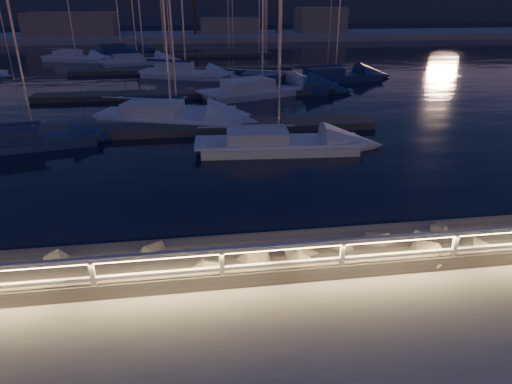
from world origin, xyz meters
TOP-DOWN VIEW (x-y plane):
  - ground at (0.00, 0.00)m, footprint 400.00×400.00m
  - harbor_water at (0.00, 31.22)m, footprint 400.00×440.00m
  - guard_rail at (-0.07, -0.00)m, footprint 44.11×0.12m
  - riprap at (6.48, 1.26)m, footprint 38.38×2.82m
  - floating_docks at (0.00, 32.50)m, footprint 22.00×36.00m
  - far_shore at (-0.12, 74.05)m, footprint 160.00×14.00m
  - distant_hills at (-22.13, 133.69)m, footprint 230.00×37.50m
  - sailboat_a at (-7.63, 14.34)m, footprint 6.57×3.16m
  - sailboat_c at (-0.91, 17.94)m, footprint 9.34×5.40m
  - sailboat_d at (4.47, 12.02)m, footprint 8.37×3.04m
  - sailboat_f at (-0.58, 19.47)m, footprint 7.56×3.21m
  - sailboat_g at (7.40, 27.61)m, footprint 9.52×6.09m
  - sailboat_h at (5.80, 25.59)m, footprint 10.31×6.20m
  - sailboat_j at (0.03, 34.52)m, footprint 8.93×5.66m
  - sailboat_k at (-5.26, 44.18)m, footprint 8.36×4.69m
  - sailboat_l at (13.30, 30.94)m, footprint 9.19×4.20m
  - sailboat_m at (-8.25, 54.91)m, footprint 8.07×5.19m
  - sailboat_n at (-12.56, 47.99)m, footprint 8.17×4.82m

SIDE VIEW (x-z plane):
  - harbor_water at x=0.00m, z-range -1.27..-0.67m
  - floating_docks at x=0.00m, z-range -0.60..-0.20m
  - sailboat_a at x=-7.63m, z-range -5.62..5.23m
  - sailboat_d at x=4.47m, z-range -7.13..6.76m
  - sailboat_f at x=-0.58m, z-range -6.43..6.07m
  - sailboat_k at x=-5.26m, z-range -7.02..6.68m
  - riprap at x=6.48m, z-range -0.83..0.49m
  - sailboat_l at x=13.30m, z-range -7.67..7.34m
  - sailboat_n at x=-12.56m, z-range -6.89..6.58m
  - sailboat_c at x=-0.91m, z-range -7.80..7.53m
  - sailboat_h at x=5.80m, z-range -8.58..8.32m
  - sailboat_g at x=7.40m, z-range -8.01..7.75m
  - sailboat_m at x=-8.25m, z-range -6.88..6.62m
  - sailboat_j at x=0.03m, z-range -7.54..7.29m
  - ground at x=0.00m, z-range 0.00..0.00m
  - far_shore at x=-0.12m, z-range -2.31..2.89m
  - guard_rail at x=-0.07m, z-range 0.24..1.30m
  - distant_hills at x=-22.13m, z-range -4.26..13.74m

